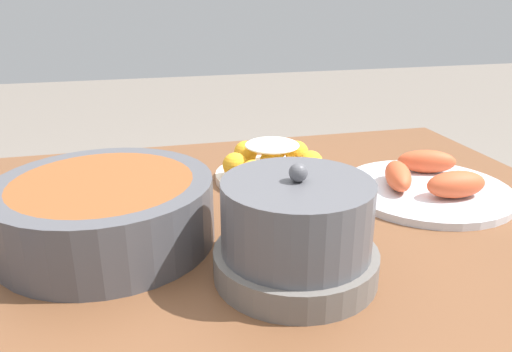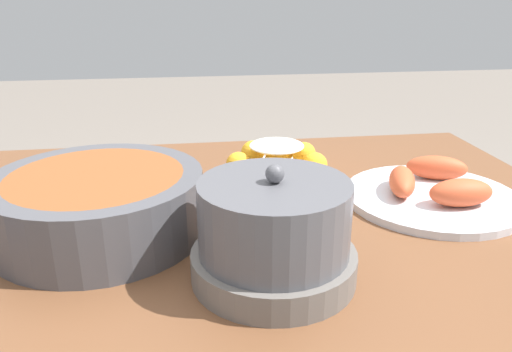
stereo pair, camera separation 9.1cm
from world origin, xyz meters
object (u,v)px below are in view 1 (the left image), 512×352
Objects in this scene: dining_table at (238,270)px; serving_bowl at (105,210)px; seafood_platter at (427,185)px; sauce_bowl at (24,193)px; cake_plate at (272,166)px; warming_pot at (296,232)px.

dining_table is 0.27m from serving_bowl.
seafood_platter reaches higher than dining_table.
seafood_platter is at bearing 169.09° from sauce_bowl.
cake_plate is 1.03× the size of warming_pot.
warming_pot is at bearing 138.45° from sauce_bowl.
warming_pot reaches higher than dining_table.
serving_bowl is 3.65× the size of sauce_bowl.
serving_bowl is 0.58m from seafood_platter.
dining_table is 0.39m from seafood_platter.
seafood_platter is (-0.26, 0.14, -0.01)m from cake_plate.
cake_plate is 0.36m from warming_pot.
cake_plate is 0.73× the size of seafood_platter.
dining_table is 5.71× the size of warming_pot.
serving_bowl is 1.47× the size of warming_pot.
dining_table is at bearing 1.25° from seafood_platter.
cake_plate is (-0.10, -0.15, 0.14)m from dining_table.
serving_bowl is (0.31, 0.19, 0.02)m from cake_plate.
warming_pot is (-0.25, 0.16, 0.01)m from serving_bowl.
seafood_platter is at bearing -178.75° from dining_table.
seafood_platter is at bearing -175.14° from serving_bowl.
cake_plate is 0.46m from sauce_bowl.
sauce_bowl is at bearing -22.32° from dining_table.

